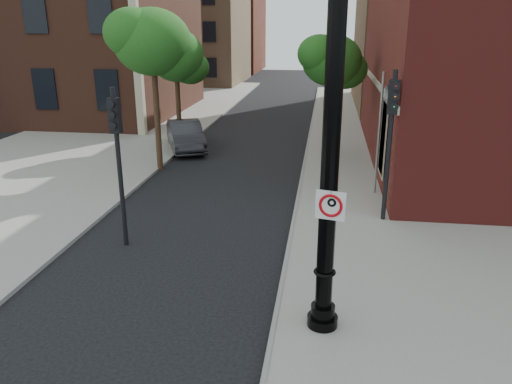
# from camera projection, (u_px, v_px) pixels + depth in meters

# --- Properties ---
(ground) EXTENTS (120.00, 120.00, 0.00)m
(ground) POSITION_uv_depth(u_px,v_px,m) (177.00, 319.00, 10.48)
(ground) COLOR black
(ground) RESTS_ON ground
(sidewalk_right) EXTENTS (8.00, 60.00, 0.12)m
(sidewalk_right) POSITION_uv_depth(u_px,v_px,m) (405.00, 184.00, 19.05)
(sidewalk_right) COLOR gray
(sidewalk_right) RESTS_ON ground
(sidewalk_left) EXTENTS (10.00, 50.00, 0.12)m
(sidewalk_left) POSITION_uv_depth(u_px,v_px,m) (116.00, 131.00, 28.54)
(sidewalk_left) COLOR gray
(sidewalk_left) RESTS_ON ground
(curb_edge) EXTENTS (0.10, 60.00, 0.14)m
(curb_edge) POSITION_uv_depth(u_px,v_px,m) (301.00, 180.00, 19.57)
(curb_edge) COLOR gray
(curb_edge) RESTS_ON ground
(bg_building_tan_a) EXTENTS (12.00, 12.00, 12.00)m
(bg_building_tan_a) POSITION_uv_depth(u_px,v_px,m) (185.00, 23.00, 51.43)
(bg_building_tan_a) COLOR #997353
(bg_building_tan_a) RESTS_ON ground
(bg_building_red) EXTENTS (12.00, 12.00, 10.00)m
(bg_building_red) POSITION_uv_depth(u_px,v_px,m) (214.00, 31.00, 64.88)
(bg_building_red) COLOR maroon
(bg_building_red) RESTS_ON ground
(lamppost) EXTENTS (0.61, 0.61, 7.25)m
(lamppost) POSITION_uv_depth(u_px,v_px,m) (330.00, 171.00, 9.03)
(lamppost) COLOR black
(lamppost) RESTS_ON ground
(no_parking_sign) EXTENTS (0.55, 0.16, 0.56)m
(no_parking_sign) POSITION_uv_depth(u_px,v_px,m) (331.00, 205.00, 9.04)
(no_parking_sign) COLOR white
(no_parking_sign) RESTS_ON ground
(parked_car) EXTENTS (3.04, 4.52, 1.41)m
(parked_car) POSITION_uv_depth(u_px,v_px,m) (186.00, 136.00, 24.33)
(parked_car) COLOR #2B2B30
(parked_car) RESTS_ON ground
(traffic_signal_left) EXTENTS (0.28, 0.36, 4.37)m
(traffic_signal_left) POSITION_uv_depth(u_px,v_px,m) (117.00, 142.00, 13.06)
(traffic_signal_left) COLOR black
(traffic_signal_left) RESTS_ON ground
(traffic_signal_right) EXTENTS (0.34, 0.40, 4.66)m
(traffic_signal_right) POSITION_uv_depth(u_px,v_px,m) (391.00, 123.00, 14.55)
(traffic_signal_right) COLOR black
(traffic_signal_right) RESTS_ON ground
(utility_pole) EXTENTS (0.09, 0.09, 4.37)m
(utility_pole) POSITION_uv_depth(u_px,v_px,m) (379.00, 136.00, 17.32)
(utility_pole) COLOR #999999
(utility_pole) RESTS_ON ground
(street_tree_a) EXTENTS (3.61, 3.27, 6.51)m
(street_tree_a) POSITION_uv_depth(u_px,v_px,m) (154.00, 44.00, 19.55)
(street_tree_a) COLOR black
(street_tree_a) RESTS_ON ground
(street_tree_b) EXTENTS (2.93, 2.64, 5.27)m
(street_tree_b) POSITION_uv_depth(u_px,v_px,m) (177.00, 61.00, 24.30)
(street_tree_b) COLOR black
(street_tree_b) RESTS_ON ground
(street_tree_c) EXTENTS (3.05, 2.75, 5.49)m
(street_tree_c) POSITION_uv_depth(u_px,v_px,m) (333.00, 62.00, 21.42)
(street_tree_c) COLOR black
(street_tree_c) RESTS_ON ground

